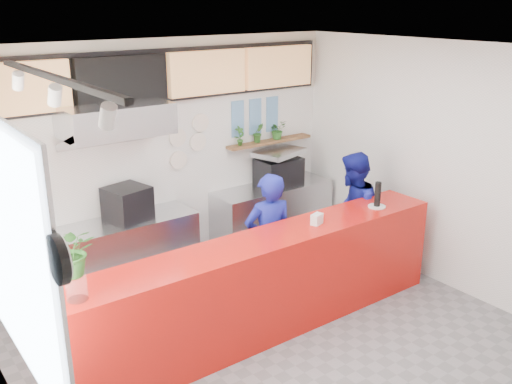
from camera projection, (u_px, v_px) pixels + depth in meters
floor at (288, 348)px, 5.92m from camera, size 5.00×5.00×0.00m
ceiling at (294, 52)px, 4.96m from camera, size 5.00×5.00×0.00m
wall_back at (167, 158)px, 7.34m from camera, size 5.00×0.00×5.00m
wall_left at (19, 287)px, 4.03m from camera, size 0.00×5.00×5.00m
wall_right at (451, 169)px, 6.84m from camera, size 0.00×5.00×5.00m
service_counter at (265, 286)px, 6.05m from camera, size 4.50×0.60×1.10m
cream_band at (163, 71)px, 6.98m from camera, size 5.00×0.02×0.80m
prep_bench at (125, 255)px, 7.00m from camera, size 1.80×0.60×0.90m
panini_oven at (127, 204)px, 6.84m from camera, size 0.55×0.55×0.41m
extraction_hood at (115, 119)px, 6.42m from camera, size 1.20×0.70×0.35m
hood_lip at (117, 137)px, 6.48m from camera, size 1.20×0.69×0.31m
right_bench at (272, 215)px, 8.29m from camera, size 1.80×0.60×0.90m
espresso_machine at (279, 172)px, 8.15m from camera, size 0.61×0.44×0.39m
espresso_tray at (279, 152)px, 8.06m from camera, size 0.82×0.67×0.07m
herb_shelf at (270, 142)px, 8.17m from camera, size 1.40×0.18×0.04m
menu_board_far_left at (18, 89)px, 5.93m from camera, size 1.10×0.10×0.55m
menu_board_mid_left at (122, 80)px, 6.58m from camera, size 1.10×0.10×0.55m
menu_board_mid_right at (207, 73)px, 7.24m from camera, size 1.10×0.10×0.55m
menu_board_far_right at (279, 67)px, 7.89m from camera, size 1.10×0.10×0.55m
soffit at (164, 75)px, 6.98m from camera, size 4.80×0.04×0.65m
window_pane at (9, 246)px, 4.21m from camera, size 0.04×2.20×1.90m
window_frame at (12, 246)px, 4.22m from camera, size 0.03×2.30×2.00m
wall_clock_rim at (58, 259)px, 3.19m from camera, size 0.05×0.30×0.30m
wall_clock_face at (63, 258)px, 3.21m from camera, size 0.02×0.26×0.26m
track_rail at (53, 77)px, 3.79m from camera, size 0.05×2.40×0.04m
dec_plate_a at (178, 137)px, 7.32m from camera, size 0.24×0.03×0.24m
dec_plate_b at (198, 142)px, 7.52m from camera, size 0.24×0.03×0.24m
dec_plate_c at (179, 160)px, 7.42m from camera, size 0.24×0.03×0.24m
dec_plate_d at (201, 123)px, 7.47m from camera, size 0.24×0.03×0.24m
photo_frame_a at (238, 110)px, 7.79m from camera, size 0.20×0.02×0.25m
photo_frame_b at (255, 108)px, 7.95m from camera, size 0.20×0.02×0.25m
photo_frame_c at (272, 105)px, 8.12m from camera, size 0.20×0.02×0.25m
photo_frame_d at (238, 128)px, 7.87m from camera, size 0.20×0.02×0.25m
photo_frame_e at (255, 125)px, 8.03m from camera, size 0.20×0.02×0.25m
photo_frame_f at (272, 123)px, 8.20m from camera, size 0.20×0.02×0.25m
staff_center at (269, 241)px, 6.53m from camera, size 0.66×0.51×1.61m
staff_right at (352, 215)px, 7.31m from camera, size 1.00×0.95×1.63m
herb_a at (240, 136)px, 7.82m from camera, size 0.15×0.11×0.27m
herb_b at (258, 133)px, 8.00m from camera, size 0.18×0.16×0.28m
herb_c at (277, 130)px, 8.19m from camera, size 0.25×0.22×0.27m
glass_vase at (77, 288)px, 4.64m from camera, size 0.22×0.22×0.21m
basil_vase at (72, 251)px, 4.53m from camera, size 0.48×0.46×0.42m
napkin_holder at (317, 219)px, 6.21m from camera, size 0.16×0.12×0.12m
white_plate at (377, 206)px, 6.74m from camera, size 0.26×0.26×0.02m
pepper_mill at (378, 194)px, 6.69m from camera, size 0.08×0.08×0.29m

